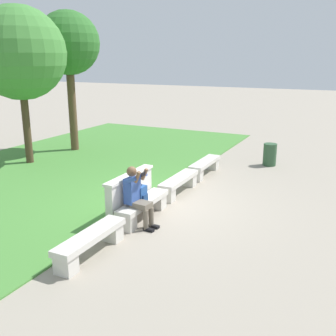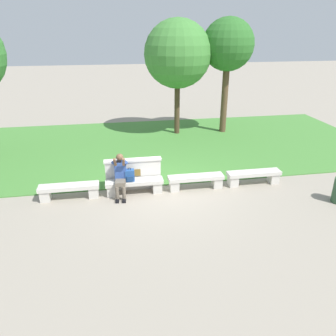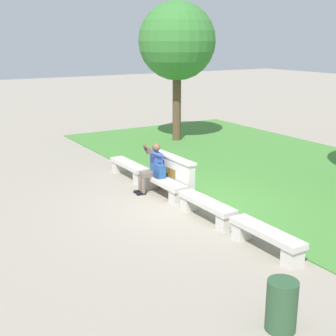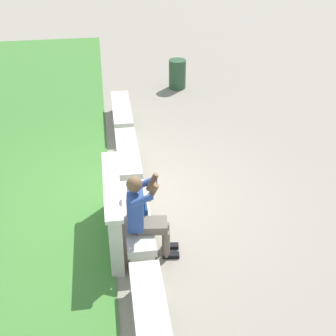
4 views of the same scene
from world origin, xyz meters
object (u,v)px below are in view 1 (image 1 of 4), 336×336
at_px(bench_far, 205,165).
at_px(tree_left_background, 20,54).
at_px(bench_mid, 179,183).
at_px(trash_bin, 270,155).
at_px(person_photographer, 137,194).
at_px(bench_near, 143,206).
at_px(tree_right_background, 68,44).
at_px(bench_main, 91,241).
at_px(backpack, 141,194).

bearing_deg(bench_far, tree_left_background, 102.91).
distance_m(bench_mid, trash_bin, 4.25).
xyz_separation_m(bench_mid, person_photographer, (-2.35, -0.08, 0.44)).
bearing_deg(bench_mid, bench_far, 0.00).
height_order(bench_near, tree_left_background, tree_left_background).
bearing_deg(trash_bin, tree_right_background, 98.39).
xyz_separation_m(person_photographer, tree_right_background, (5.20, 5.92, 3.27)).
xyz_separation_m(bench_mid, tree_left_background, (0.58, 5.96, 3.37)).
xyz_separation_m(bench_main, tree_right_background, (6.74, 5.84, 3.71)).
height_order(person_photographer, tree_left_background, tree_left_background).
xyz_separation_m(bench_near, backpack, (-0.13, -0.02, 0.33)).
relative_size(bench_main, tree_left_background, 0.34).
distance_m(bench_near, backpack, 0.36).
relative_size(bench_far, backpack, 4.12).
relative_size(bench_near, tree_right_background, 0.34).
relative_size(bench_mid, tree_left_background, 0.34).
relative_size(bench_main, bench_near, 1.00).
height_order(bench_main, bench_mid, same).
bearing_deg(bench_main, tree_left_background, 53.20).
distance_m(bench_far, backpack, 4.03).
bearing_deg(bench_main, bench_near, 0.00).
height_order(tree_left_background, tree_right_background, tree_right_background).
xyz_separation_m(tree_left_background, trash_bin, (3.37, -7.53, -3.29)).
bearing_deg(trash_bin, person_photographer, 166.65).
distance_m(tree_right_background, trash_bin, 8.32).
xyz_separation_m(bench_far, person_photographer, (-4.29, -0.08, 0.44)).
distance_m(bench_far, tree_left_background, 6.98).
bearing_deg(backpack, bench_far, 0.24).
bearing_deg(trash_bin, bench_main, 168.65).
bearing_deg(tree_right_background, bench_mid, -116.01).
distance_m(bench_mid, person_photographer, 2.39).
height_order(bench_mid, trash_bin, trash_bin).
distance_m(tree_left_background, tree_right_background, 2.30).
height_order(bench_mid, bench_far, same).
distance_m(person_photographer, backpack, 0.30).
bearing_deg(tree_left_background, bench_near, -112.90).
relative_size(bench_far, tree_right_background, 0.34).
distance_m(bench_mid, tree_left_background, 6.87).
xyz_separation_m(backpack, tree_right_background, (4.92, 5.86, 3.38)).
bearing_deg(bench_near, bench_far, 0.00).
relative_size(person_photographer, tree_left_background, 0.25).
height_order(bench_near, bench_mid, same).
bearing_deg(person_photographer, bench_main, 177.12).
height_order(bench_near, person_photographer, person_photographer).
bearing_deg(bench_mid, person_photographer, -178.12).
distance_m(bench_near, bench_mid, 1.94).
bearing_deg(bench_mid, tree_right_background, 63.99).
bearing_deg(bench_near, tree_right_background, 50.63).
bearing_deg(tree_left_background, trash_bin, -65.92).
height_order(person_photographer, tree_right_background, tree_right_background).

